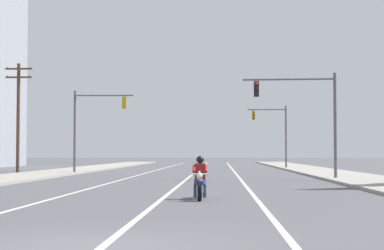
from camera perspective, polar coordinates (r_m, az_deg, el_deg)
name	(u,v)px	position (r m, az deg, el deg)	size (l,w,h in m)	color
ground_plane	(90,246)	(11.25, -8.87, -10.37)	(400.00, 400.00, 0.00)	#515156
lane_stripe_center	(197,171)	(55.98, 0.39, -4.04)	(0.16, 100.00, 0.01)	beige
lane_stripe_left	(153,171)	(56.23, -3.41, -4.03)	(0.16, 100.00, 0.01)	beige
lane_stripe_right	(234,171)	(55.96, 3.67, -4.03)	(0.16, 100.00, 0.01)	beige
sidewalk_kerb_right	(325,172)	(51.60, 11.51, -4.05)	(4.40, 110.00, 0.14)	#9E998E
sidewalk_kerb_left	(60,172)	(52.46, -11.42, -4.02)	(4.40, 110.00, 0.14)	#9E998E
motorcycle_with_rider	(200,182)	(22.08, 0.70, -4.97)	(0.70, 2.19, 1.46)	black
traffic_signal_near_right	(308,109)	(38.61, 10.03, 1.41)	(5.41, 0.44, 6.20)	#56565B
traffic_signal_near_left	(91,119)	(49.40, -8.73, 0.50)	(4.44, 0.37, 6.20)	#56565B
traffic_signal_mid_right	(275,128)	(65.07, 7.24, -0.25)	(3.81, 0.41, 6.20)	#56565B
utility_pole_left_near	(18,114)	(51.74, -14.87, 0.94)	(2.07, 0.26, 8.40)	#4C3828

